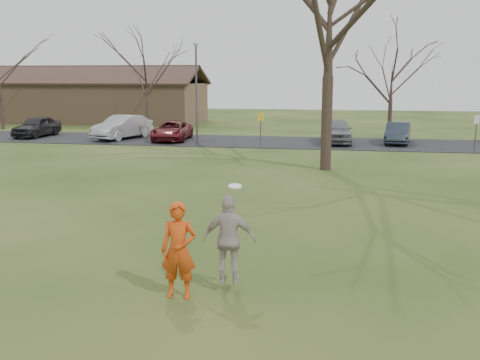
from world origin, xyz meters
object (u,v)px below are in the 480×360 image
catching_play (229,239)px  building (92,101)px  car_1 (122,127)px  big_tree (330,11)px  player_defender (179,250)px  car_0 (37,126)px  car_2 (172,131)px  lamp_post (196,80)px  car_4 (336,131)px  car_5 (398,133)px

catching_play → building: (-20.52, 38.04, 0.85)m
car_1 → big_tree: bearing=-18.7°
player_defender → car_0: 31.06m
car_1 → catching_play: (12.32, -24.92, 0.26)m
car_0 → building: building is taller
player_defender → building: bearing=113.5°
car_2 → car_1: bearing=170.3°
car_0 → lamp_post: size_ratio=0.67×
lamp_post → big_tree: 11.38m
car_0 → catching_play: size_ratio=2.13×
car_4 → car_2: bearing=179.8°
player_defender → car_4: size_ratio=0.41×
car_2 → catching_play: 26.11m
car_1 → car_0: bearing=-164.4°
car_2 → catching_play: bearing=-75.1°
car_4 → catching_play: size_ratio=2.33×
catching_play → car_0: bearing=126.7°
big_tree → car_5: bearing=68.1°
car_4 → building: 25.91m
car_2 → car_4: car_4 is taller
car_1 → car_5: (17.98, 0.55, -0.13)m
car_4 → car_5: size_ratio=1.15×
big_tree → car_2: bearing=136.9°
player_defender → lamp_post: lamp_post is taller
player_defender → car_5: (6.58, 25.91, -0.25)m
car_2 → lamp_post: 4.48m
player_defender → big_tree: size_ratio=0.14×
car_0 → big_tree: big_tree is taller
car_2 → catching_play: size_ratio=2.32×
catching_play → big_tree: bearing=84.4°
car_2 → building: bearing=126.5°
car_0 → lamp_post: lamp_post is taller
car_0 → car_1: (6.33, -0.14, 0.07)m
car_4 → building: bearing=147.3°
car_1 → car_4: (14.18, 0.12, -0.00)m
car_1 → car_5: bearing=18.6°
car_4 → car_5: 3.83m
car_5 → lamp_post: size_ratio=0.64×
car_0 → car_5: (24.31, 0.41, -0.06)m
car_5 → car_1: bearing=-169.7°
big_tree → building: bearing=133.7°
car_4 → catching_play: bearing=-96.8°
car_4 → lamp_post: lamp_post is taller
building → big_tree: bearing=-46.3°
building → big_tree: 32.23m
player_defender → car_0: player_defender is taller
car_1 → big_tree: size_ratio=0.34×
car_2 → building: (-11.77, 13.44, 1.26)m
car_4 → building: size_ratio=0.22×
car_4 → big_tree: big_tree is taller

